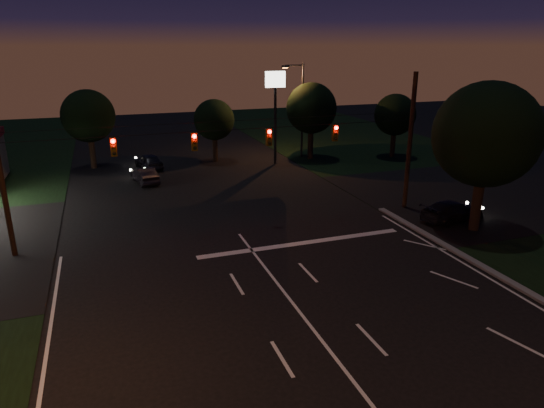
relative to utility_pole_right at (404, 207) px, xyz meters
name	(u,v)px	position (x,y,z in m)	size (l,w,h in m)	color
ground	(354,383)	(-12.00, -15.00, 0.00)	(140.00, 140.00, 0.00)	black
cross_street_right	(487,192)	(8.00, 1.00, 0.00)	(20.00, 16.00, 0.02)	black
stop_bar	(303,243)	(-9.00, -3.50, 0.01)	(12.00, 0.50, 0.01)	silver
utility_pole_right	(404,207)	(0.00, 0.00, 0.00)	(0.30, 0.30, 9.00)	black
utility_pole_left	(15,255)	(-24.00, 0.00, 0.00)	(0.28, 0.28, 8.00)	black
signal_span	(232,138)	(-12.00, -0.04, 5.50)	(24.00, 0.40, 1.56)	black
pole_sign_right	(275,96)	(-4.00, 15.00, 6.24)	(1.80, 0.30, 8.40)	black
street_light_right_far	(300,104)	(-0.76, 17.00, 5.24)	(2.20, 0.35, 9.00)	black
tree_right_near	(484,136)	(1.53, -4.83, 5.68)	(6.00, 6.00, 8.76)	black
tree_far_b	(89,117)	(-19.98, 19.13, 4.61)	(4.60, 4.60, 6.98)	black
tree_far_c	(214,120)	(-8.98, 18.10, 3.90)	(3.80, 3.80, 5.86)	black
tree_far_d	(311,109)	(0.02, 16.13, 4.83)	(4.80, 4.80, 7.30)	black
tree_far_e	(395,115)	(8.02, 14.11, 4.11)	(4.00, 4.00, 6.18)	black
car_oncoming_a	(149,161)	(-15.32, 16.97, 0.70)	(1.65, 4.11, 1.40)	black
car_oncoming_b	(145,175)	(-16.11, 12.32, 0.63)	(1.33, 3.83, 1.26)	black
car_cross	(453,211)	(1.33, -3.23, 0.64)	(1.80, 4.43, 1.28)	black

